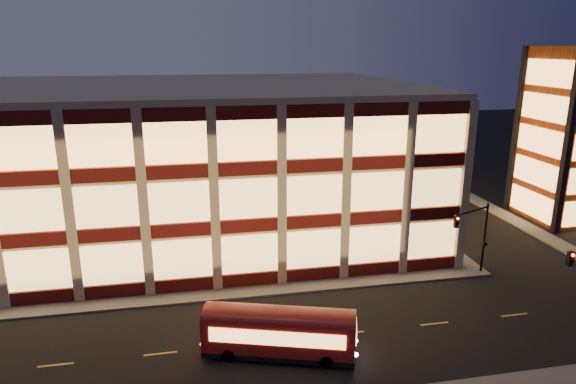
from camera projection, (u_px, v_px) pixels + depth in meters
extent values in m
plane|color=black|center=(192.00, 304.00, 37.24)|extent=(200.00, 200.00, 0.00)
cube|color=#514F4C|center=(150.00, 300.00, 37.61)|extent=(54.00, 2.00, 0.15)
cube|color=#514F4C|center=(397.00, 212.00, 57.52)|extent=(2.00, 30.00, 0.15)
cube|color=#514F4C|center=(486.00, 206.00, 59.57)|extent=(2.00, 30.00, 0.15)
cube|color=tan|center=(155.00, 161.00, 50.77)|extent=(50.00, 30.00, 14.00)
cube|color=tan|center=(149.00, 87.00, 48.76)|extent=(50.40, 30.40, 0.50)
cube|color=#470C0A|center=(150.00, 288.00, 38.28)|extent=(50.10, 0.25, 1.00)
cube|color=#F0B765|center=(148.00, 262.00, 37.72)|extent=(49.00, 0.20, 3.00)
cube|color=#470C0A|center=(390.00, 207.00, 57.20)|extent=(0.25, 30.10, 1.00)
cube|color=#F0B765|center=(391.00, 189.00, 56.62)|extent=(0.20, 29.00, 3.00)
cube|color=#470C0A|center=(146.00, 232.00, 37.06)|extent=(50.10, 0.25, 1.00)
cube|color=#F0B765|center=(144.00, 205.00, 36.50)|extent=(49.00, 0.20, 3.00)
cube|color=#470C0A|center=(393.00, 169.00, 55.98)|extent=(0.25, 30.10, 1.00)
cube|color=#F0B765|center=(394.00, 150.00, 55.40)|extent=(0.20, 29.00, 3.00)
cube|color=#470C0A|center=(141.00, 173.00, 35.84)|extent=(50.10, 0.25, 1.00)
cube|color=#F0B765|center=(139.00, 144.00, 35.28)|extent=(49.00, 0.20, 3.00)
cube|color=#470C0A|center=(395.00, 129.00, 54.76)|extent=(0.25, 30.10, 1.00)
cube|color=#F0B765|center=(396.00, 109.00, 54.18)|extent=(0.20, 29.00, 3.00)
cube|color=#8C3814|center=(575.00, 135.00, 53.50)|extent=(8.00, 8.00, 18.00)
cube|color=black|center=(568.00, 144.00, 48.98)|extent=(0.60, 0.60, 18.00)
cube|color=black|center=(517.00, 130.00, 56.52)|extent=(0.60, 0.60, 18.00)
cube|color=#FFB459|center=(531.00, 203.00, 54.73)|extent=(0.16, 6.60, 2.60)
cube|color=#FFB459|center=(535.00, 172.00, 53.79)|extent=(0.16, 6.60, 2.60)
cube|color=#FFB459|center=(539.00, 140.00, 52.85)|extent=(0.16, 6.60, 2.60)
cube|color=#FFB459|center=(544.00, 107.00, 51.91)|extent=(0.16, 6.60, 2.60)
cube|color=#FFB459|center=(549.00, 73.00, 50.96)|extent=(0.16, 6.60, 2.60)
cylinder|color=black|center=(484.00, 238.00, 41.53)|extent=(0.18, 0.18, 6.00)
cylinder|color=black|center=(473.00, 211.00, 39.75)|extent=(3.56, 1.63, 0.14)
cube|color=black|center=(456.00, 222.00, 38.86)|extent=(0.32, 0.32, 0.95)
sphere|color=#FF0C05|center=(458.00, 219.00, 38.61)|extent=(0.20, 0.20, 0.20)
cube|color=black|center=(485.00, 244.00, 41.46)|extent=(0.25, 0.18, 0.28)
cube|color=black|center=(570.00, 259.00, 32.16)|extent=(0.32, 0.32, 0.95)
sphere|color=#FF0C05|center=(573.00, 255.00, 31.90)|extent=(0.20, 0.20, 0.20)
cube|color=#980D08|center=(279.00, 332.00, 30.72)|extent=(9.34, 4.93, 2.09)
cube|color=black|center=(279.00, 350.00, 31.06)|extent=(9.34, 4.93, 0.32)
cylinder|color=black|center=(228.00, 355.00, 30.41)|extent=(0.86, 0.51, 0.82)
cylinder|color=black|center=(236.00, 336.00, 32.31)|extent=(0.86, 0.51, 0.82)
cylinder|color=black|center=(326.00, 362.00, 29.76)|extent=(0.86, 0.51, 0.82)
cylinder|color=black|center=(328.00, 342.00, 31.67)|extent=(0.86, 0.51, 0.82)
cube|color=#FFB459|center=(276.00, 339.00, 29.54)|extent=(7.63, 2.50, 0.91)
cube|color=#FFB459|center=(282.00, 318.00, 31.76)|extent=(7.63, 2.50, 0.91)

